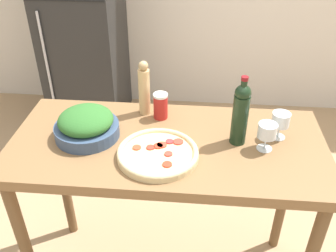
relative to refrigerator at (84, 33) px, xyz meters
The scene contains 9 objects.
refrigerator is the anchor object (origin of this frame).
prep_counter 1.85m from the refrigerator, 62.44° to the right, with size 1.41×0.65×0.95m.
wine_bottle 2.01m from the refrigerator, 54.21° to the right, with size 0.07×0.07×0.32m.
wine_glass_near 2.11m from the refrigerator, 52.36° to the right, with size 0.08×0.08×0.13m.
wine_glass_far 2.08m from the refrigerator, 49.23° to the right, with size 0.08×0.08×0.13m.
pepper_mill 1.60m from the refrigerator, 62.79° to the right, with size 0.06×0.06×0.28m.
salad_bowl 1.72m from the refrigerator, 73.21° to the right, with size 0.29×0.29×0.14m.
homemade_pizza 1.95m from the refrigerator, 64.76° to the right, with size 0.34×0.34×0.03m.
salt_canister 1.67m from the refrigerator, 60.86° to the right, with size 0.07×0.07×0.13m.
Camera 1 is at (0.13, -1.35, 1.92)m, focal length 40.00 mm.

